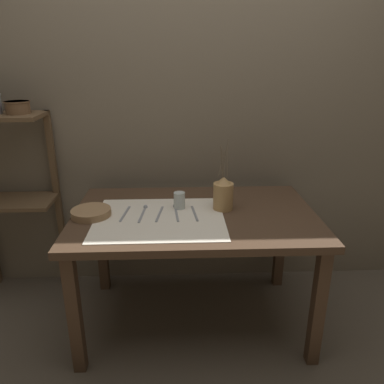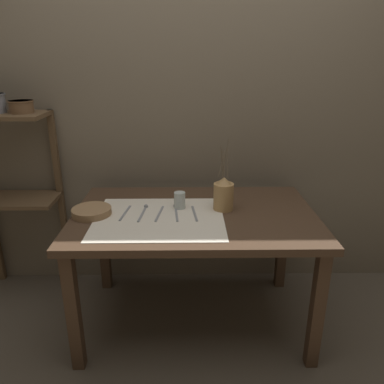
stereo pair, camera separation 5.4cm
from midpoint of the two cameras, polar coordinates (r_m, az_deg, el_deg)
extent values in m
plane|color=brown|center=(2.41, -0.34, -18.77)|extent=(12.00, 12.00, 0.00)
cube|color=#6B5E4C|center=(2.42, -0.85, 12.73)|extent=(7.00, 0.06, 2.40)
cube|color=#422D1E|center=(2.05, -0.37, -3.68)|extent=(1.32, 0.83, 0.04)
cube|color=#422D1E|center=(1.99, -18.25, -17.33)|extent=(0.06, 0.06, 0.67)
cube|color=#422D1E|center=(2.03, 17.90, -16.51)|extent=(0.06, 0.06, 0.67)
cube|color=#422D1E|center=(2.58, -14.16, -7.75)|extent=(0.06, 0.06, 0.67)
cube|color=#422D1E|center=(2.61, 12.71, -7.29)|extent=(0.06, 0.06, 0.67)
cube|color=brown|center=(2.59, -26.38, -1.31)|extent=(0.52, 0.29, 0.02)
cube|color=brown|center=(2.63, -20.28, -1.47)|extent=(0.04, 0.04, 1.20)
cube|color=beige|center=(1.98, -5.74, -4.03)|extent=(0.68, 0.56, 0.00)
cylinder|color=#A87F4C|center=(2.06, 4.02, -0.67)|extent=(0.11, 0.11, 0.15)
cone|color=#A87F4C|center=(2.03, 4.09, 1.81)|extent=(0.08, 0.08, 0.04)
cylinder|color=brown|center=(2.00, 4.63, 4.45)|extent=(0.01, 0.01, 0.16)
cylinder|color=brown|center=(1.99, 4.11, 4.19)|extent=(0.01, 0.00, 0.15)
cylinder|color=brown|center=(2.00, 4.29, 5.28)|extent=(0.03, 0.04, 0.21)
cylinder|color=brown|center=(2.01, 3.71, 4.33)|extent=(0.04, 0.01, 0.14)
cylinder|color=brown|center=(1.99, 3.82, 4.46)|extent=(0.01, 0.02, 0.16)
cylinder|color=brown|center=(1.99, 3.74, 4.73)|extent=(0.02, 0.05, 0.18)
cylinder|color=#8E6B47|center=(2.07, -15.84, -3.06)|extent=(0.21, 0.21, 0.04)
cylinder|color=#B7C1BC|center=(2.08, -2.68, -1.29)|extent=(0.06, 0.06, 0.09)
cube|color=gray|center=(2.05, -10.92, -3.27)|extent=(0.04, 0.20, 0.00)
cube|color=gray|center=(2.02, -8.35, -3.43)|extent=(0.03, 0.20, 0.00)
sphere|color=gray|center=(2.11, -7.82, -2.26)|extent=(0.02, 0.02, 0.02)
cube|color=gray|center=(2.02, -5.74, -3.35)|extent=(0.04, 0.20, 0.00)
cube|color=gray|center=(2.02, -3.14, -3.32)|extent=(0.03, 0.20, 0.00)
sphere|color=gray|center=(2.11, -3.34, -2.15)|extent=(0.02, 0.02, 0.02)
cube|color=gray|center=(2.02, -0.34, -3.27)|extent=(0.03, 0.20, 0.00)
cylinder|color=brown|center=(2.41, -25.62, 11.54)|extent=(0.13, 0.13, 0.07)
cylinder|color=brown|center=(2.40, -25.74, 12.29)|extent=(0.14, 0.14, 0.01)
camera|label=1|loc=(0.03, -90.77, -0.28)|focal=35.00mm
camera|label=2|loc=(0.03, 89.23, 0.28)|focal=35.00mm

